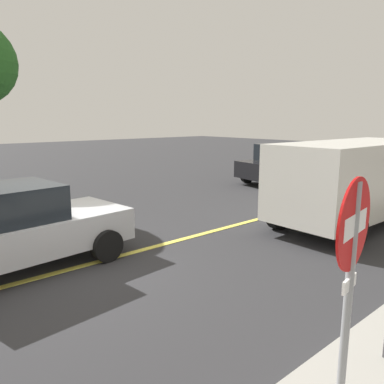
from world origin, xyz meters
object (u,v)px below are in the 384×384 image
Objects in this scene: stop_sign at (351,267)px; car_black_mid_road at (287,163)px; white_van at (355,178)px; car_silver_crossing at (7,229)px.

stop_sign is 13.98m from car_black_mid_road.
car_silver_crossing is (-7.79, 2.64, -0.46)m from white_van.
stop_sign reaches higher than car_black_mid_road.
car_silver_crossing is at bearing 100.24° from stop_sign.
car_silver_crossing is 12.46m from car_black_mid_road.
car_black_mid_road is at bearing 49.69° from white_van.
white_van is at bearing -130.31° from car_black_mid_road.
white_van is at bearing -18.76° from car_silver_crossing.
car_silver_crossing is (-1.06, 5.88, -0.79)m from stop_sign.
car_black_mid_road reaches higher than car_silver_crossing.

